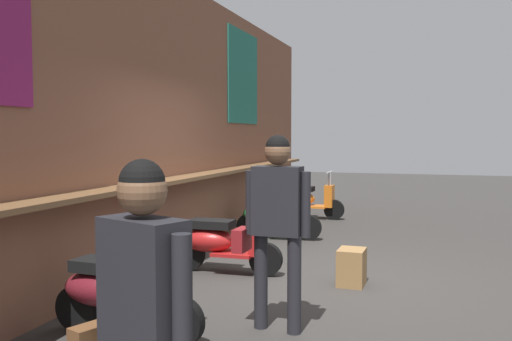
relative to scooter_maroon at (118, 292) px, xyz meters
name	(u,v)px	position (x,y,z in m)	size (l,w,h in m)	color
ground_plane	(307,278)	(2.36, -1.08, -0.39)	(37.39, 37.39, 0.00)	#383533
market_stall_facade	(152,120)	(2.36, 0.94, 1.49)	(13.35, 0.61, 3.77)	brown
scooter_maroon	(118,292)	(0.00, 0.00, 0.00)	(0.47, 1.40, 0.97)	maroon
scooter_red	(220,241)	(2.32, 0.00, 0.00)	(0.46, 1.40, 0.97)	red
scooter_green	(274,215)	(4.69, 0.00, 0.00)	(0.50, 1.40, 0.97)	#237533
scooter_orange	(306,199)	(7.05, 0.00, 0.00)	(0.46, 1.40, 0.97)	orange
shopper_with_handbag	(276,212)	(0.56, -1.21, 0.65)	(0.26, 0.66, 1.70)	#232328
shopper_browsing	(141,306)	(-1.93, -1.31, 0.57)	(0.40, 0.65, 1.60)	slate
merchandise_crate	(352,267)	(2.23, -1.62, -0.18)	(0.36, 0.29, 0.41)	olive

